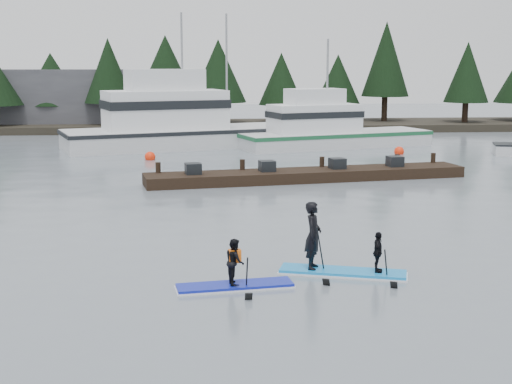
{
  "coord_description": "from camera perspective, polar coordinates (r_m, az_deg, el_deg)",
  "views": [
    {
      "loc": [
        -1.84,
        -18.21,
        5.48
      ],
      "look_at": [
        0.0,
        6.0,
        1.1
      ],
      "focal_mm": 50.0,
      "sensor_mm": 36.0,
      "label": 1
    }
  ],
  "objects": [
    {
      "name": "treeline",
      "position": [
        60.49,
        -2.59,
        5.02
      ],
      "size": [
        60.0,
        4.0,
        8.0
      ],
      "primitive_type": null,
      "color": "black",
      "rests_on": "ground"
    },
    {
      "name": "ground",
      "position": [
        19.11,
        1.37,
        -6.45
      ],
      "size": [
        160.0,
        160.0,
        0.0
      ],
      "primitive_type": "plane",
      "color": "slate",
      "rests_on": "ground"
    },
    {
      "name": "fishing_boat_large",
      "position": [
        47.9,
        -5.46,
        4.51
      ],
      "size": [
        17.91,
        10.01,
        9.79
      ],
      "rotation": [
        0.0,
        0.0,
        0.32
      ],
      "color": "silver",
      "rests_on": "ground"
    },
    {
      "name": "paddleboard_duo",
      "position": [
        18.92,
        6.23,
        -4.6
      ],
      "size": [
        3.39,
        1.78,
        2.45
      ],
      "rotation": [
        0.0,
        0.0,
        -0.29
      ],
      "color": "#1685D5",
      "rests_on": "ground"
    },
    {
      "name": "paddleboard_solo",
      "position": [
        17.71,
        -1.7,
        -6.39
      ],
      "size": [
        2.95,
        1.16,
        1.77
      ],
      "rotation": [
        0.0,
        0.0,
        0.14
      ],
      "color": "#111EA4",
      "rests_on": "ground"
    },
    {
      "name": "waterfront_building",
      "position": [
        63.46,
        -15.51,
        7.17
      ],
      "size": [
        18.0,
        6.0,
        5.0
      ],
      "primitive_type": "cube",
      "color": "#4C4C51",
      "rests_on": "ground"
    },
    {
      "name": "buoy_d",
      "position": [
        38.47,
        6.46,
        1.97
      ],
      "size": [
        0.59,
        0.59,
        0.59
      ],
      "primitive_type": "sphere",
      "color": "#FF2D0C",
      "rests_on": "ground"
    },
    {
      "name": "buoy_c",
      "position": [
        44.73,
        11.37,
        2.99
      ],
      "size": [
        0.61,
        0.61,
        0.61
      ],
      "primitive_type": "sphere",
      "color": "#FF2D0C",
      "rests_on": "ground"
    },
    {
      "name": "buoy_b",
      "position": [
        41.67,
        -8.47,
        2.56
      ],
      "size": [
        0.62,
        0.62,
        0.62
      ],
      "primitive_type": "sphere",
      "color": "#FF2D0C",
      "rests_on": "ground"
    },
    {
      "name": "fishing_boat_medium",
      "position": [
        47.87,
        5.93,
        4.26
      ],
      "size": [
        13.43,
        7.45,
        7.91
      ],
      "rotation": [
        0.0,
        0.0,
        0.31
      ],
      "color": "silver",
      "rests_on": "ground"
    },
    {
      "name": "floating_dock",
      "position": [
        34.0,
        4.15,
        1.36
      ],
      "size": [
        15.58,
        4.72,
        0.52
      ],
      "primitive_type": "cube",
      "rotation": [
        0.0,
        0.0,
        0.17
      ],
      "color": "black",
      "rests_on": "ground"
    },
    {
      "name": "far_shore",
      "position": [
        60.46,
        -2.59,
        5.3
      ],
      "size": [
        70.0,
        8.0,
        0.6
      ],
      "primitive_type": "cube",
      "color": "#2D281E",
      "rests_on": "ground"
    }
  ]
}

